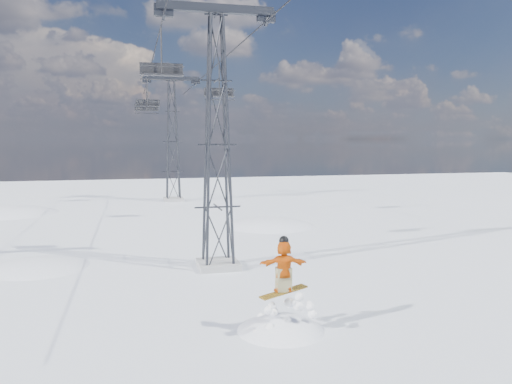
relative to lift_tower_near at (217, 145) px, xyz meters
The scene contains 10 objects.
ground 9.72m from the lift_tower_near, 95.71° to the right, with size 120.00×120.00×0.00m, color white.
snow_terrain 20.81m from the lift_tower_near, 112.81° to the left, with size 39.00×37.00×22.00m.
lift_tower_near is the anchor object (origin of this frame).
lift_tower_far 25.00m from the lift_tower_near, 90.00° to the left, with size 5.20×1.80×11.43m.
haul_cables 12.70m from the lift_tower_near, 90.00° to the left, with size 4.46×51.00×0.06m.
snowboarder_jump 10.52m from the lift_tower_near, 85.54° to the right, with size 4.40×4.40×6.90m.
lift_chair_near 4.59m from the lift_tower_near, 135.84° to the left, with size 1.98×0.57×2.45m.
lift_chair_mid 12.86m from the lift_tower_near, 79.79° to the left, with size 2.03×0.58×2.52m.
lift_chair_far 23.37m from the lift_tower_near, 95.46° to the left, with size 2.07×0.59×2.56m.
lift_chair_extra 27.37m from the lift_tower_near, 94.64° to the left, with size 2.21×0.63×2.74m.
Camera 1 is at (-2.79, -13.61, 5.74)m, focal length 35.00 mm.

